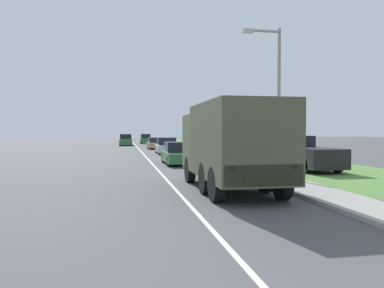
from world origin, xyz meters
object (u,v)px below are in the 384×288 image
object	(u,v)px
car_second_ahead	(166,146)
car_fourth_ahead	(126,140)
car_nearest_ahead	(179,154)
pickup_truck	(302,153)
military_truck	(231,143)
lamp_post	(274,88)
car_farthest_ahead	(146,139)
car_third_ahead	(156,144)

from	to	relation	value
car_second_ahead	car_fourth_ahead	distance (m)	21.51
car_nearest_ahead	pickup_truck	xyz separation A→B (m)	(6.19, -4.43, 0.23)
military_truck	car_fourth_ahead	distance (m)	43.52
car_second_ahead	lamp_post	world-z (taller)	lamp_post
military_truck	car_farthest_ahead	xyz separation A→B (m)	(0.05, 51.10, -0.97)
military_truck	car_farthest_ahead	bearing A→B (deg)	89.94
car_second_ahead	car_farthest_ahead	size ratio (longest dim) A/B	1.11
car_second_ahead	lamp_post	size ratio (longest dim) A/B	0.68
car_nearest_ahead	car_third_ahead	size ratio (longest dim) A/B	0.95
military_truck	car_nearest_ahead	xyz separation A→B (m)	(-0.21, 10.90, -1.05)
car_third_ahead	car_nearest_ahead	bearing A→B (deg)	-90.98
car_second_ahead	pickup_truck	size ratio (longest dim) A/B	0.79
pickup_truck	lamp_post	size ratio (longest dim) A/B	0.87
car_nearest_ahead	car_farthest_ahead	xyz separation A→B (m)	(0.26, 40.20, 0.09)
car_fourth_ahead	lamp_post	distance (m)	41.48
lamp_post	car_second_ahead	bearing A→B (deg)	96.84
car_nearest_ahead	car_fourth_ahead	bearing A→B (deg)	95.51
car_farthest_ahead	lamp_post	world-z (taller)	lamp_post
car_third_ahead	pickup_truck	bearing A→B (deg)	-77.16
car_third_ahead	military_truck	bearing A→B (deg)	-90.28
car_third_ahead	lamp_post	size ratio (longest dim) A/B	0.74
military_truck	lamp_post	distance (m)	4.26
car_second_ahead	car_fourth_ahead	world-z (taller)	car_fourth_ahead
car_fourth_ahead	car_farthest_ahead	bearing A→B (deg)	66.28
car_nearest_ahead	car_third_ahead	bearing A→B (deg)	89.02
military_truck	car_fourth_ahead	bearing A→B (deg)	94.40
car_fourth_ahead	pickup_truck	distance (m)	38.07
military_truck	car_second_ahead	world-z (taller)	military_truck
car_farthest_ahead	lamp_post	size ratio (longest dim) A/B	0.61
car_nearest_ahead	lamp_post	world-z (taller)	lamp_post
car_nearest_ahead	military_truck	bearing A→B (deg)	-88.92
car_second_ahead	pickup_truck	distance (m)	16.72
car_third_ahead	lamp_post	world-z (taller)	lamp_post
lamp_post	car_farthest_ahead	bearing A→B (deg)	93.04
lamp_post	pickup_truck	bearing A→B (deg)	50.06
military_truck	car_fourth_ahead	xyz separation A→B (m)	(-3.34, 43.38, -0.95)
military_truck	car_third_ahead	distance (m)	32.08
car_fourth_ahead	car_third_ahead	bearing A→B (deg)	-72.84
military_truck	car_farthest_ahead	world-z (taller)	military_truck
car_third_ahead	car_fourth_ahead	size ratio (longest dim) A/B	1.01
military_truck	car_second_ahead	distance (m)	22.20
car_second_ahead	pickup_truck	xyz separation A→B (m)	(5.72, -15.71, 0.19)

